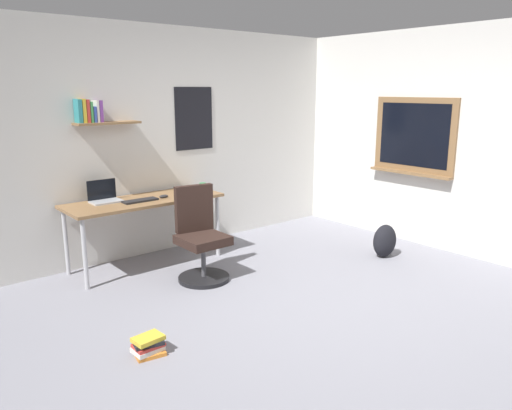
{
  "coord_description": "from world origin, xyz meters",
  "views": [
    {
      "loc": [
        -2.99,
        -2.7,
        1.9
      ],
      "look_at": [
        -0.14,
        0.72,
        0.85
      ],
      "focal_mm": 34.72,
      "sensor_mm": 36.0,
      "label": 1
    }
  ],
  "objects_px": {
    "book_stack_on_floor": "(148,346)",
    "keyboard": "(140,201)",
    "office_chair": "(200,240)",
    "desk": "(144,205)",
    "backpack": "(385,241)",
    "coffee_mug": "(203,187)",
    "laptop": "(104,197)",
    "computer_mouse": "(164,196)"
  },
  "relations": [
    {
      "from": "laptop",
      "to": "computer_mouse",
      "type": "xyz_separation_m",
      "value": [
        0.57,
        -0.23,
        -0.04
      ]
    },
    {
      "from": "book_stack_on_floor",
      "to": "keyboard",
      "type": "bearing_deg",
      "value": 63.72
    },
    {
      "from": "computer_mouse",
      "to": "keyboard",
      "type": "bearing_deg",
      "value": 180.0
    },
    {
      "from": "laptop",
      "to": "coffee_mug",
      "type": "xyz_separation_m",
      "value": [
        1.12,
        -0.18,
        -0.01
      ]
    },
    {
      "from": "office_chair",
      "to": "keyboard",
      "type": "bearing_deg",
      "value": 116.44
    },
    {
      "from": "computer_mouse",
      "to": "backpack",
      "type": "height_order",
      "value": "computer_mouse"
    },
    {
      "from": "desk",
      "to": "computer_mouse",
      "type": "height_order",
      "value": "computer_mouse"
    },
    {
      "from": "computer_mouse",
      "to": "backpack",
      "type": "relative_size",
      "value": 0.27
    },
    {
      "from": "laptop",
      "to": "coffee_mug",
      "type": "distance_m",
      "value": 1.13
    },
    {
      "from": "backpack",
      "to": "book_stack_on_floor",
      "type": "relative_size",
      "value": 1.6
    },
    {
      "from": "computer_mouse",
      "to": "book_stack_on_floor",
      "type": "relative_size",
      "value": 0.44
    },
    {
      "from": "keyboard",
      "to": "backpack",
      "type": "distance_m",
      "value": 2.79
    },
    {
      "from": "computer_mouse",
      "to": "coffee_mug",
      "type": "height_order",
      "value": "coffee_mug"
    },
    {
      "from": "desk",
      "to": "laptop",
      "type": "bearing_deg",
      "value": 158.35
    },
    {
      "from": "keyboard",
      "to": "computer_mouse",
      "type": "bearing_deg",
      "value": 0.0
    },
    {
      "from": "backpack",
      "to": "keyboard",
      "type": "bearing_deg",
      "value": 148.04
    },
    {
      "from": "laptop",
      "to": "desk",
      "type": "bearing_deg",
      "value": -21.65
    },
    {
      "from": "desk",
      "to": "coffee_mug",
      "type": "height_order",
      "value": "coffee_mug"
    },
    {
      "from": "desk",
      "to": "backpack",
      "type": "relative_size",
      "value": 4.39
    },
    {
      "from": "desk",
      "to": "laptop",
      "type": "relative_size",
      "value": 5.41
    },
    {
      "from": "keyboard",
      "to": "coffee_mug",
      "type": "distance_m",
      "value": 0.83
    },
    {
      "from": "coffee_mug",
      "to": "laptop",
      "type": "bearing_deg",
      "value": 170.91
    },
    {
      "from": "laptop",
      "to": "backpack",
      "type": "distance_m",
      "value": 3.16
    },
    {
      "from": "coffee_mug",
      "to": "keyboard",
      "type": "bearing_deg",
      "value": -176.52
    },
    {
      "from": "keyboard",
      "to": "computer_mouse",
      "type": "xyz_separation_m",
      "value": [
        0.28,
        0.0,
        0.01
      ]
    },
    {
      "from": "computer_mouse",
      "to": "office_chair",
      "type": "bearing_deg",
      "value": -86.5
    },
    {
      "from": "desk",
      "to": "office_chair",
      "type": "relative_size",
      "value": 1.77
    },
    {
      "from": "laptop",
      "to": "keyboard",
      "type": "relative_size",
      "value": 0.84
    },
    {
      "from": "keyboard",
      "to": "laptop",
      "type": "bearing_deg",
      "value": 142.1
    },
    {
      "from": "keyboard",
      "to": "coffee_mug",
      "type": "bearing_deg",
      "value": 3.48
    },
    {
      "from": "backpack",
      "to": "office_chair",
      "type": "bearing_deg",
      "value": 158.1
    },
    {
      "from": "laptop",
      "to": "office_chair",
      "type": "bearing_deg",
      "value": -54.86
    },
    {
      "from": "keyboard",
      "to": "computer_mouse",
      "type": "height_order",
      "value": "computer_mouse"
    },
    {
      "from": "office_chair",
      "to": "keyboard",
      "type": "relative_size",
      "value": 2.57
    },
    {
      "from": "coffee_mug",
      "to": "backpack",
      "type": "xyz_separation_m",
      "value": [
        1.49,
        -1.49,
        -0.6
      ]
    },
    {
      "from": "keyboard",
      "to": "book_stack_on_floor",
      "type": "distance_m",
      "value": 1.97
    },
    {
      "from": "office_chair",
      "to": "book_stack_on_floor",
      "type": "bearing_deg",
      "value": -138.18
    },
    {
      "from": "office_chair",
      "to": "keyboard",
      "type": "xyz_separation_m",
      "value": [
        -0.32,
        0.64,
        0.34
      ]
    },
    {
      "from": "keyboard",
      "to": "coffee_mug",
      "type": "relative_size",
      "value": 4.02
    },
    {
      "from": "keyboard",
      "to": "desk",
      "type": "bearing_deg",
      "value": 43.19
    },
    {
      "from": "coffee_mug",
      "to": "backpack",
      "type": "height_order",
      "value": "coffee_mug"
    },
    {
      "from": "office_chair",
      "to": "laptop",
      "type": "relative_size",
      "value": 3.06
    }
  ]
}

